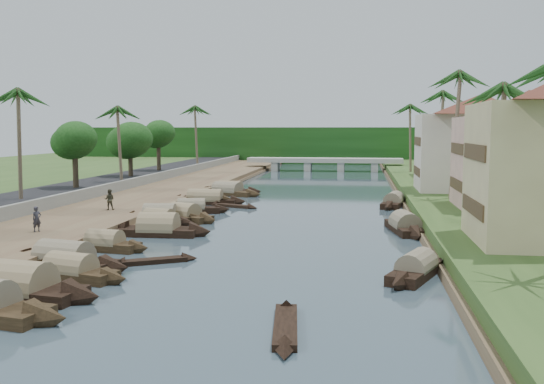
# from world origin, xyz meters

# --- Properties ---
(ground) EXTENTS (220.00, 220.00, 0.00)m
(ground) POSITION_xyz_m (0.00, 0.00, 0.00)
(ground) COLOR #374852
(ground) RESTS_ON ground
(left_bank) EXTENTS (10.00, 180.00, 0.80)m
(left_bank) POSITION_xyz_m (-16.00, 20.00, 0.40)
(left_bank) COLOR brown
(left_bank) RESTS_ON ground
(right_bank) EXTENTS (16.00, 180.00, 1.20)m
(right_bank) POSITION_xyz_m (19.00, 20.00, 0.60)
(right_bank) COLOR #2E4B1E
(right_bank) RESTS_ON ground
(road) EXTENTS (8.00, 180.00, 1.40)m
(road) POSITION_xyz_m (-24.50, 20.00, 0.70)
(road) COLOR black
(road) RESTS_ON ground
(retaining_wall) EXTENTS (0.40, 180.00, 1.10)m
(retaining_wall) POSITION_xyz_m (-20.20, 20.00, 1.35)
(retaining_wall) COLOR slate
(retaining_wall) RESTS_ON left_bank
(treeline) EXTENTS (120.00, 14.00, 8.00)m
(treeline) POSITION_xyz_m (0.00, 100.00, 4.00)
(treeline) COLOR #13390F
(treeline) RESTS_ON ground
(bridge) EXTENTS (28.00, 4.00, 2.40)m
(bridge) POSITION_xyz_m (0.00, 72.00, 1.72)
(bridge) COLOR #A3A399
(bridge) RESTS_ON ground
(building_mid) EXTENTS (14.11, 14.11, 9.70)m
(building_mid) POSITION_xyz_m (19.99, 14.00, 6.13)
(building_mid) COLOR beige
(building_mid) RESTS_ON right_bank
(building_far) EXTENTS (15.59, 15.59, 10.20)m
(building_far) POSITION_xyz_m (18.99, 28.00, 6.38)
(building_far) COLOR silver
(building_far) RESTS_ON right_bank
(building_distant) EXTENTS (12.62, 12.62, 9.20)m
(building_distant) POSITION_xyz_m (19.99, 48.00, 5.88)
(building_distant) COLOR #CFC28A
(building_distant) RESTS_ON right_bank
(sampan_1) EXTENTS (9.03, 3.28, 2.57)m
(sampan_1) POSITION_xyz_m (-9.11, -13.12, 0.42)
(sampan_1) COLOR black
(sampan_1) RESTS_ON ground
(sampan_2) EXTENTS (7.33, 3.32, 1.94)m
(sampan_2) POSITION_xyz_m (-8.31, -9.54, 0.41)
(sampan_2) COLOR black
(sampan_2) RESTS_ON ground
(sampan_3) EXTENTS (8.79, 3.57, 2.31)m
(sampan_3) POSITION_xyz_m (-9.83, -7.29, 0.42)
(sampan_3) COLOR black
(sampan_3) RESTS_ON ground
(sampan_4) EXTENTS (6.54, 2.44, 1.88)m
(sampan_4) POSITION_xyz_m (-9.65, -2.27, 0.41)
(sampan_4) COLOR black
(sampan_4) RESTS_ON ground
(sampan_5) EXTENTS (8.07, 2.38, 2.53)m
(sampan_5) POSITION_xyz_m (-8.04, 3.48, 0.42)
(sampan_5) COLOR black
(sampan_5) RESTS_ON ground
(sampan_6) EXTENTS (7.71, 2.29, 2.27)m
(sampan_6) POSITION_xyz_m (-9.99, 9.51, 0.42)
(sampan_6) COLOR black
(sampan_6) RESTS_ON ground
(sampan_7) EXTENTS (6.64, 2.72, 1.80)m
(sampan_7) POSITION_xyz_m (-9.70, 8.35, 0.40)
(sampan_7) COLOR black
(sampan_7) RESTS_ON ground
(sampan_8) EXTENTS (7.13, 4.74, 2.21)m
(sampan_8) POSITION_xyz_m (-8.20, 10.50, 0.42)
(sampan_8) COLOR black
(sampan_8) RESTS_ON ground
(sampan_9) EXTENTS (7.41, 2.80, 1.89)m
(sampan_9) POSITION_xyz_m (-8.88, 15.20, 0.41)
(sampan_9) COLOR black
(sampan_9) RESTS_ON ground
(sampan_10) EXTENTS (8.09, 2.27, 2.20)m
(sampan_10) POSITION_xyz_m (-9.75, 22.03, 0.42)
(sampan_10) COLOR black
(sampan_10) RESTS_ON ground
(sampan_11) EXTENTS (7.98, 2.12, 2.28)m
(sampan_11) POSITION_xyz_m (-8.92, 21.75, 0.42)
(sampan_11) COLOR black
(sampan_11) RESTS_ON ground
(sampan_12) EXTENTS (9.43, 5.13, 2.25)m
(sampan_12) POSITION_xyz_m (-8.92, 30.36, 0.42)
(sampan_12) COLOR black
(sampan_12) RESTS_ON ground
(sampan_13) EXTENTS (8.21, 2.93, 2.21)m
(sampan_13) POSITION_xyz_m (-8.93, 32.19, 0.42)
(sampan_13) COLOR black
(sampan_13) RESTS_ON ground
(sampan_14) EXTENTS (4.20, 7.70, 1.92)m
(sampan_14) POSITION_xyz_m (9.42, -6.50, 0.41)
(sampan_14) COLOR black
(sampan_14) RESTS_ON ground
(sampan_15) EXTENTS (3.14, 8.45, 2.22)m
(sampan_15) POSITION_xyz_m (9.85, 7.62, 0.42)
(sampan_15) COLOR black
(sampan_15) RESTS_ON ground
(sampan_16) EXTENTS (3.36, 8.47, 2.06)m
(sampan_16) POSITION_xyz_m (9.83, 22.81, 0.41)
(sampan_16) COLOR black
(sampan_16) RESTS_ON ground
(canoe_0) EXTENTS (1.63, 6.89, 0.90)m
(canoe_0) POSITION_xyz_m (3.64, -15.77, 0.10)
(canoe_0) COLOR black
(canoe_0) RESTS_ON ground
(canoe_1) EXTENTS (4.89, 3.30, 0.83)m
(canoe_1) POSITION_xyz_m (-5.30, -5.37, 0.10)
(canoe_1) COLOR black
(canoe_1) RESTS_ON ground
(canoe_2) EXTENTS (5.78, 3.17, 0.86)m
(canoe_2) POSITION_xyz_m (-6.01, 19.84, 0.10)
(canoe_2) COLOR black
(canoe_2) RESTS_ON ground
(palm_1) EXTENTS (3.20, 3.20, 11.06)m
(palm_1) POSITION_xyz_m (16.00, 6.54, 10.49)
(palm_1) COLOR brown
(palm_1) RESTS_ON ground
(palm_2) EXTENTS (3.20, 3.20, 13.19)m
(palm_2) POSITION_xyz_m (15.00, 20.10, 12.53)
(palm_2) COLOR brown
(palm_2) RESTS_ON ground
(palm_3) EXTENTS (3.20, 3.20, 12.49)m
(palm_3) POSITION_xyz_m (16.00, 38.99, 11.86)
(palm_3) COLOR brown
(palm_3) RESTS_ON ground
(palm_5) EXTENTS (3.20, 3.20, 11.23)m
(palm_5) POSITION_xyz_m (-24.00, 12.32, 10.85)
(palm_5) COLOR brown
(palm_5) RESTS_ON ground
(palm_6) EXTENTS (3.20, 3.20, 10.31)m
(palm_6) POSITION_xyz_m (-22.00, 30.71, 9.96)
(palm_6) COLOR brown
(palm_6) RESTS_ON ground
(palm_7) EXTENTS (3.20, 3.20, 11.50)m
(palm_7) POSITION_xyz_m (14.00, 55.74, 10.91)
(palm_7) COLOR brown
(palm_7) RESTS_ON ground
(palm_8) EXTENTS (3.20, 3.20, 11.42)m
(palm_8) POSITION_xyz_m (-20.50, 59.61, 11.03)
(palm_8) COLOR brown
(palm_8) RESTS_ON ground
(tree_3) EXTENTS (4.47, 4.47, 6.90)m
(tree_3) POSITION_xyz_m (-24.00, 23.06, 6.37)
(tree_3) COLOR #433626
(tree_3) RESTS_ON ground
(tree_4) EXTENTS (5.49, 5.49, 6.99)m
(tree_4) POSITION_xyz_m (-24.00, 38.95, 6.07)
(tree_4) COLOR #433626
(tree_4) RESTS_ON ground
(tree_5) EXTENTS (4.65, 4.65, 7.40)m
(tree_5) POSITION_xyz_m (-24.00, 50.46, 6.78)
(tree_5) COLOR #433626
(tree_5) RESTS_ON ground
(tree_6) EXTENTS (4.54, 4.54, 7.17)m
(tree_6) POSITION_xyz_m (24.00, 31.21, 6.40)
(tree_6) COLOR #433626
(tree_6) RESTS_ON ground
(person_near) EXTENTS (0.68, 0.75, 1.73)m
(person_near) POSITION_xyz_m (-15.15, -0.67, 1.66)
(person_near) COLOR #2B2A33
(person_near) RESTS_ON left_bank
(person_far) EXTENTS (0.97, 0.82, 1.77)m
(person_far) POSITION_xyz_m (-14.85, 10.62, 1.68)
(person_far) COLOR #353425
(person_far) RESTS_ON left_bank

